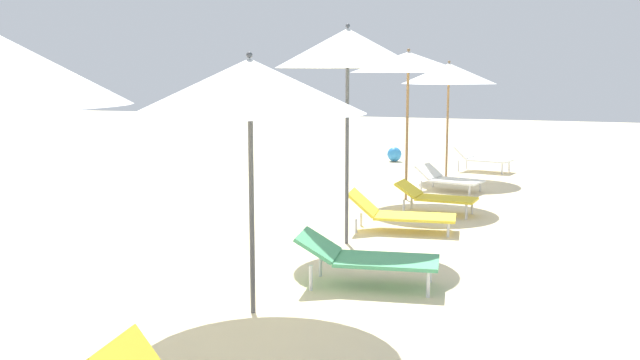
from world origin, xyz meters
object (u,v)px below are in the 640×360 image
at_px(lounger_farthest_shoreside, 482,158).
at_px(umbrella_sixth, 408,63).
at_px(lounger_fourth_shoreside, 366,257).
at_px(umbrella_fifth, 348,48).
at_px(beach_ball, 394,154).
at_px(lounger_fifth_shoreside, 399,213).
at_px(lounger_sixth_inland, 435,196).
at_px(lounger_sixth_shoreside, 449,178).
at_px(umbrella_farthest, 449,74).
at_px(umbrella_fourth, 250,86).

bearing_deg(lounger_farthest_shoreside, umbrella_sixth, -89.96).
bearing_deg(lounger_fourth_shoreside, umbrella_fifth, 105.16).
relative_size(lounger_farthest_shoreside, beach_ball, 3.58).
relative_size(lounger_fifth_shoreside, lounger_sixth_inland, 1.23).
height_order(lounger_fourth_shoreside, lounger_sixth_inland, lounger_fourth_shoreside).
relative_size(umbrella_fifth, lounger_sixth_shoreside, 2.15).
distance_m(lounger_fourth_shoreside, beach_ball, 11.15).
height_order(lounger_fifth_shoreside, umbrella_farthest, umbrella_farthest).
bearing_deg(umbrella_fifth, lounger_sixth_shoreside, 84.23).
xyz_separation_m(lounger_sixth_shoreside, beach_ball, (-2.22, 4.20, -0.06)).
bearing_deg(umbrella_farthest, lounger_sixth_inland, -81.68).
xyz_separation_m(umbrella_fifth, lounger_sixth_inland, (0.72, 2.48, -2.34)).
relative_size(umbrella_sixth, umbrella_farthest, 1.06).
bearing_deg(umbrella_fourth, lounger_sixth_shoreside, 86.78).
bearing_deg(umbrella_fifth, umbrella_sixth, 90.99).
xyz_separation_m(lounger_sixth_inland, lounger_farthest_shoreside, (0.00, 5.47, 0.03)).
xyz_separation_m(umbrella_sixth, beach_ball, (-1.67, 5.45, -2.31)).
distance_m(umbrella_sixth, lounger_sixth_inland, 2.61).
distance_m(umbrella_fourth, lounger_sixth_shoreside, 8.12).
height_order(umbrella_fourth, lounger_farthest_shoreside, umbrella_fourth).
distance_m(umbrella_fifth, lounger_fifth_shoreside, 2.61).
xyz_separation_m(lounger_fourth_shoreside, beach_ball, (-2.56, 10.85, -0.14)).
height_order(umbrella_sixth, beach_ball, umbrella_sixth).
bearing_deg(lounger_sixth_inland, lounger_farthest_shoreside, 92.73).
height_order(umbrella_sixth, lounger_farthest_shoreside, umbrella_sixth).
distance_m(lounger_fourth_shoreside, lounger_fifth_shoreside, 2.81).
bearing_deg(umbrella_farthest, lounger_fifth_shoreside, -86.09).
height_order(lounger_fifth_shoreside, umbrella_sixth, umbrella_sixth).
bearing_deg(umbrella_fourth, umbrella_fifth, 90.95).
bearing_deg(beach_ball, umbrella_fourth, -81.62).
xyz_separation_m(lounger_fifth_shoreside, lounger_farthest_shoreside, (0.23, 6.94, 0.05)).
height_order(lounger_fourth_shoreside, umbrella_farthest, umbrella_farthest).
height_order(umbrella_fifth, umbrella_sixth, umbrella_fifth).
bearing_deg(lounger_sixth_inland, lounger_fourth_shoreside, -85.71).
distance_m(umbrella_fourth, umbrella_fifth, 3.03).
bearing_deg(umbrella_fifth, lounger_fourth_shoreside, -64.99).
height_order(lounger_fourth_shoreside, lounger_sixth_shoreside, lounger_fourth_shoreside).
distance_m(umbrella_fifth, lounger_sixth_inland, 3.48).
height_order(umbrella_fourth, lounger_sixth_shoreside, umbrella_fourth).
relative_size(umbrella_fifth, umbrella_sixth, 1.07).
height_order(lounger_farthest_shoreside, beach_ball, lounger_farthest_shoreside).
distance_m(lounger_sixth_inland, lounger_farthest_shoreside, 5.47).
bearing_deg(lounger_fourth_shoreside, lounger_sixth_shoreside, 83.06).
height_order(lounger_sixth_shoreside, lounger_sixth_inland, lounger_sixth_inland).
xyz_separation_m(lounger_fourth_shoreside, lounger_fifth_shoreside, (-0.35, 2.78, -0.06)).
bearing_deg(lounger_sixth_inland, lounger_fifth_shoreside, -96.19).
distance_m(lounger_fifth_shoreside, lounger_sixth_inland, 1.49).
bearing_deg(beach_ball, umbrella_sixth, -73.01).
bearing_deg(beach_ball, lounger_fourth_shoreside, -76.73).
bearing_deg(lounger_fifth_shoreside, umbrella_fourth, -105.08).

